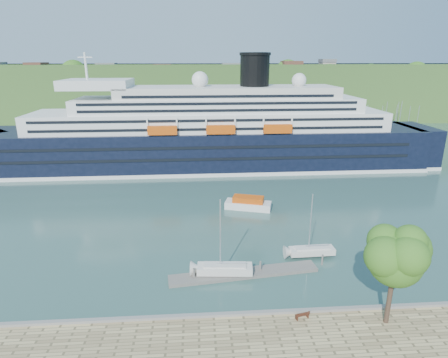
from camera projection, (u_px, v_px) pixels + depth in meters
ground at (257, 321)px, 39.40m from camera, size 400.00×400.00×0.00m
far_hillside at (209, 91)px, 173.37m from camera, size 400.00×50.00×24.00m
quay_coping at (258, 313)px, 38.86m from camera, size 220.00×0.50×0.30m
cruise_ship at (201, 112)px, 90.95m from camera, size 124.07×18.41×27.85m
park_bench at (302, 314)px, 38.11m from camera, size 1.60×0.96×0.96m
promenade_tree at (394, 272)px, 35.99m from camera, size 6.95×6.95×11.52m
floating_pontoon at (244, 273)px, 47.73m from camera, size 19.34×4.69×0.43m
sailboat_white_near at (225, 241)px, 46.01m from camera, size 7.85×2.78×9.94m
sailboat_white_far at (314, 228)px, 50.79m from camera, size 6.96×2.14×8.91m
tender_launch at (248, 203)px, 68.56m from camera, size 8.90×5.16×2.33m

